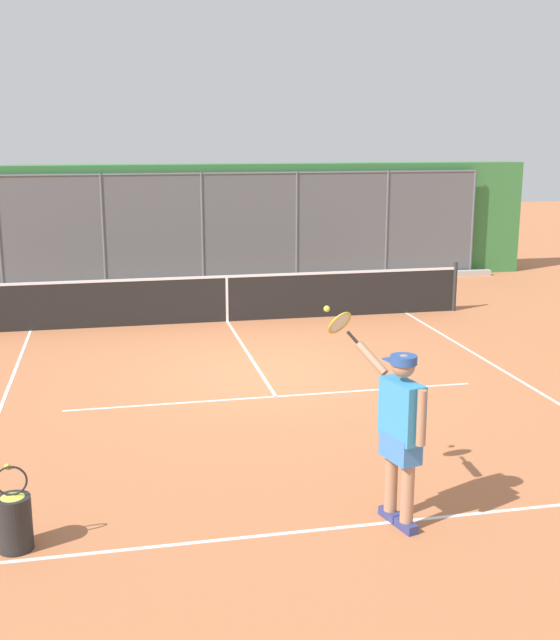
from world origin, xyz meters
name	(u,v)px	position (x,y,z in m)	size (l,w,h in m)	color
ground_plane	(261,373)	(0.00, 0.00, 0.00)	(60.00, 60.00, 0.00)	#B76B42
court_line_markings	(280,403)	(0.00, 1.50, 0.00)	(7.83, 9.02, 0.01)	white
fence_backdrop	(200,224)	(0.00, -8.59, 1.50)	(17.67, 1.37, 3.02)	#565B60
tennis_net	(227,298)	(0.00, -3.75, 0.49)	(10.06, 0.09, 1.07)	#2D2D2D
tennis_player	(400,425)	(-0.37, 5.27, 1.03)	(0.74, 1.32, 2.03)	navy
tennis_ball_near_baseline	(7,466)	(3.54, 3.10, 0.03)	(0.07, 0.07, 0.07)	#CCDB33
ball_basket	(14,519)	(3.24, 5.02, 0.30)	(0.32, 0.32, 0.83)	black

